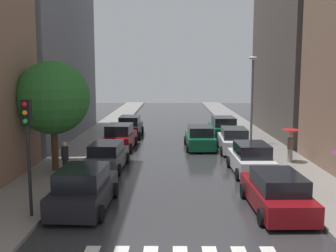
# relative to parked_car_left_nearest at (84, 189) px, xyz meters

# --- Properties ---
(ground_plane) EXTENTS (28.00, 72.00, 0.04)m
(ground_plane) POSITION_rel_parked_car_left_nearest_xyz_m (3.75, 18.34, -0.82)
(ground_plane) COLOR #2E2E30
(sidewalk_left) EXTENTS (3.00, 72.00, 0.15)m
(sidewalk_left) POSITION_rel_parked_car_left_nearest_xyz_m (-2.75, 18.34, -0.73)
(sidewalk_left) COLOR gray
(sidewalk_left) RESTS_ON ground
(sidewalk_right) EXTENTS (3.00, 72.00, 0.15)m
(sidewalk_right) POSITION_rel_parked_car_left_nearest_xyz_m (10.25, 18.34, -0.73)
(sidewalk_right) COLOR gray
(sidewalk_right) RESTS_ON ground
(building_left_mid) EXTENTS (6.00, 16.50, 15.95)m
(building_left_mid) POSITION_rel_parked_car_left_nearest_xyz_m (-7.25, 17.11, 7.17)
(building_left_mid) COLOR slate
(building_left_mid) RESTS_ON ground
(building_right_mid) EXTENTS (6.00, 14.40, 19.05)m
(building_right_mid) POSITION_rel_parked_car_left_nearest_xyz_m (14.75, 18.89, 8.73)
(building_right_mid) COLOR #564C47
(building_right_mid) RESTS_ON ground
(parked_car_left_nearest) EXTENTS (2.30, 4.48, 1.72)m
(parked_car_left_nearest) POSITION_rel_parked_car_left_nearest_xyz_m (0.00, 0.00, 0.00)
(parked_car_left_nearest) COLOR black
(parked_car_left_nearest) RESTS_ON ground
(parked_car_left_second) EXTENTS (2.16, 4.53, 1.54)m
(parked_car_left_second) POSITION_rel_parked_car_left_nearest_xyz_m (-0.12, 6.54, -0.08)
(parked_car_left_second) COLOR #474C51
(parked_car_left_second) RESTS_ON ground
(parked_car_left_third) EXTENTS (2.24, 4.41, 1.77)m
(parked_car_left_third) POSITION_rel_parked_car_left_nearest_xyz_m (-0.18, 12.53, 0.02)
(parked_car_left_third) COLOR maroon
(parked_car_left_third) RESTS_ON ground
(parked_car_left_fourth) EXTENTS (2.05, 4.58, 1.76)m
(parked_car_left_fourth) POSITION_rel_parked_car_left_nearest_xyz_m (-0.00, 17.90, 0.02)
(parked_car_left_fourth) COLOR black
(parked_car_left_fourth) RESTS_ON ground
(parked_car_right_nearest) EXTENTS (2.22, 4.83, 1.56)m
(parked_car_right_nearest) POSITION_rel_parked_car_left_nearest_xyz_m (7.60, -0.17, -0.06)
(parked_car_right_nearest) COLOR maroon
(parked_car_right_nearest) RESTS_ON ground
(parked_car_right_second) EXTENTS (2.13, 4.28, 1.68)m
(parked_car_right_second) POSITION_rel_parked_car_left_nearest_xyz_m (7.74, 5.60, -0.02)
(parked_car_right_second) COLOR silver
(parked_car_right_second) RESTS_ON ground
(parked_car_right_third) EXTENTS (2.15, 4.57, 1.65)m
(parked_car_right_third) POSITION_rel_parked_car_left_nearest_xyz_m (7.74, 11.61, -0.03)
(parked_car_right_third) COLOR silver
(parked_car_right_third) RESTS_ON ground
(parked_car_right_fourth) EXTENTS (2.25, 4.61, 1.77)m
(parked_car_right_fourth) POSITION_rel_parked_car_left_nearest_xyz_m (7.74, 17.20, 0.02)
(parked_car_right_fourth) COLOR #0C4C2D
(parked_car_right_fourth) RESTS_ON ground
(car_midroad) EXTENTS (2.14, 4.58, 1.63)m
(car_midroad) POSITION_rel_parked_car_left_nearest_xyz_m (5.50, 12.73, -0.04)
(car_midroad) COLOR #0C4C2D
(car_midroad) RESTS_ON ground
(pedestrian_foreground) EXTENTS (1.07, 1.07, 1.94)m
(pedestrian_foreground) POSITION_rel_parked_car_left_nearest_xyz_m (10.46, 7.76, 0.79)
(pedestrian_foreground) COLOR gray
(pedestrian_foreground) RESTS_ON sidewalk_right
(pedestrian_by_kerb) EXTENTS (0.36, 0.36, 1.76)m
(pedestrian_by_kerb) POSITION_rel_parked_car_left_nearest_xyz_m (-1.95, 4.57, 0.27)
(pedestrian_by_kerb) COLOR black
(pedestrian_by_kerb) RESTS_ON sidewalk_left
(street_tree_left) EXTENTS (3.89, 3.89, 5.87)m
(street_tree_left) POSITION_rel_parked_car_left_nearest_xyz_m (-2.80, 5.72, 3.26)
(street_tree_left) COLOR #513823
(street_tree_left) RESTS_ON sidewalk_left
(traffic_light_left_corner) EXTENTS (0.30, 0.42, 4.30)m
(traffic_light_left_corner) POSITION_rel_parked_car_left_nearest_xyz_m (-1.70, -1.20, 2.48)
(traffic_light_left_corner) COLOR black
(traffic_light_left_corner) RESTS_ON sidewalk_left
(lamp_post_right) EXTENTS (0.60, 0.28, 6.37)m
(lamp_post_right) POSITION_rel_parked_car_left_nearest_xyz_m (9.30, 13.53, 3.06)
(lamp_post_right) COLOR #595B60
(lamp_post_right) RESTS_ON sidewalk_right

